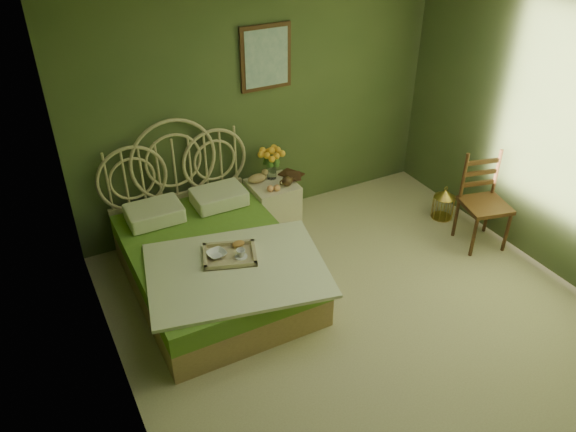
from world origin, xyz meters
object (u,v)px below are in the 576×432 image
birdcage (443,204)px  bed (212,259)px  nightstand (273,197)px  chair (481,195)px

birdcage → bed: bearing=178.1°
nightstand → chair: bearing=-35.4°
chair → birdcage: (0.00, 0.48, -0.37)m
chair → birdcage: 0.60m
nightstand → chair: (1.73, -1.23, 0.19)m
bed → birdcage: 2.69m
nightstand → birdcage: (1.73, -0.75, -0.18)m
bed → nightstand: bed is taller
chair → birdcage: bearing=104.0°
bed → birdcage: bearing=-1.9°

